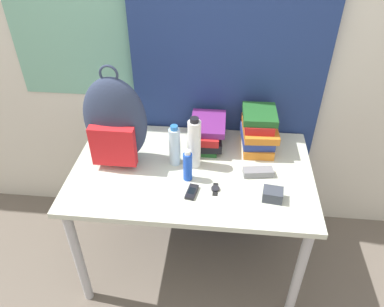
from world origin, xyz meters
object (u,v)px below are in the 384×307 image
object	(u,v)px
book_stack_left	(206,132)
cell_phone	(192,192)
backpack	(115,123)
sunscreen_bottle	(188,166)
water_bottle	(175,146)
sunglasses_case	(258,172)
wristwatch	(215,189)
book_stack_center	(258,130)
sports_bottle	(194,143)
camera_pouch	(273,195)

from	to	relation	value
book_stack_left	cell_phone	distance (m)	0.42
book_stack_left	cell_phone	xyz separation A→B (m)	(-0.04, -0.41, -0.07)
backpack	sunscreen_bottle	size ratio (longest dim) A/B	3.05
backpack	water_bottle	world-z (taller)	backpack
sunscreen_bottle	sunglasses_case	size ratio (longest dim) A/B	1.12
backpack	sunglasses_case	bearing A→B (deg)	-4.66
cell_phone	wristwatch	distance (m)	0.12
book_stack_center	book_stack_left	bearing A→B (deg)	-178.91
sunscreen_bottle	sports_bottle	bearing A→B (deg)	79.63
book_stack_left	sports_bottle	size ratio (longest dim) A/B	1.01
water_bottle	wristwatch	xyz separation A→B (m)	(0.22, -0.19, -0.11)
book_stack_center	sports_bottle	world-z (taller)	sports_bottle
backpack	water_bottle	bearing A→B (deg)	-0.76
book_stack_left	sports_bottle	distance (m)	0.21
backpack	camera_pouch	distance (m)	0.85
book_stack_left	sports_bottle	xyz separation A→B (m)	(-0.05, -0.19, 0.06)
cell_phone	camera_pouch	xyz separation A→B (m)	(0.38, -0.00, 0.02)
book_stack_left	camera_pouch	world-z (taller)	book_stack_left
book_stack_left	water_bottle	xyz separation A→B (m)	(-0.15, -0.19, 0.03)
water_bottle	sunscreen_bottle	size ratio (longest dim) A/B	1.33
water_bottle	cell_phone	distance (m)	0.27
book_stack_left	camera_pouch	xyz separation A→B (m)	(0.34, -0.42, -0.05)
camera_pouch	book_stack_center	bearing A→B (deg)	97.80
book_stack_left	water_bottle	distance (m)	0.24
sports_bottle	wristwatch	distance (m)	0.26
book_stack_center	wristwatch	bearing A→B (deg)	-118.96
sunglasses_case	wristwatch	size ratio (longest dim) A/B	1.76
book_stack_center	cell_phone	distance (m)	0.54
sports_bottle	water_bottle	bearing A→B (deg)	178.10
sunglasses_case	water_bottle	bearing A→B (deg)	172.67
backpack	cell_phone	world-z (taller)	backpack
book_stack_left	backpack	bearing A→B (deg)	-157.25
backpack	book_stack_left	size ratio (longest dim) A/B	1.86
sunglasses_case	wristwatch	xyz separation A→B (m)	(-0.21, -0.13, -0.01)
sunglasses_case	wristwatch	bearing A→B (deg)	-147.88
book_stack_center	wristwatch	distance (m)	0.45
sunscreen_bottle	sunglasses_case	xyz separation A→B (m)	(0.35, 0.06, -0.06)
water_bottle	sunglasses_case	distance (m)	0.45
book_stack_center	sunglasses_case	distance (m)	0.27
cell_phone	wristwatch	world-z (taller)	cell_phone
sports_bottle	cell_phone	world-z (taller)	sports_bottle
water_bottle	wristwatch	bearing A→B (deg)	-40.15
sunglasses_case	cell_phone	bearing A→B (deg)	-152.36
sunscreen_bottle	water_bottle	bearing A→B (deg)	123.83
book_stack_left	water_bottle	world-z (taller)	water_bottle
book_stack_center	sports_bottle	xyz separation A→B (m)	(-0.33, -0.20, 0.03)
sports_bottle	sunscreen_bottle	xyz separation A→B (m)	(-0.02, -0.12, -0.06)
sports_bottle	book_stack_center	bearing A→B (deg)	30.91
camera_pouch	wristwatch	xyz separation A→B (m)	(-0.27, 0.04, -0.02)
sports_bottle	sunscreen_bottle	world-z (taller)	sports_bottle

